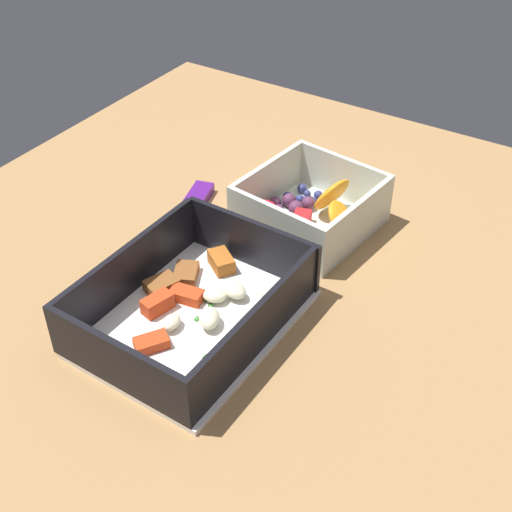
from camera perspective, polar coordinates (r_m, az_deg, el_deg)
table_surface at (r=77.11cm, az=0.43°, el=-0.89°), size 80.00×80.00×2.00cm
pasta_container at (r=68.00cm, az=-5.23°, el=-4.26°), size 21.87×16.74×6.38cm
fruit_bowl at (r=80.53cm, az=4.47°, el=3.76°), size 15.58×15.07×6.25cm
candy_bar at (r=85.30cm, az=-4.99°, el=4.63°), size 7.39×4.22×1.20cm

